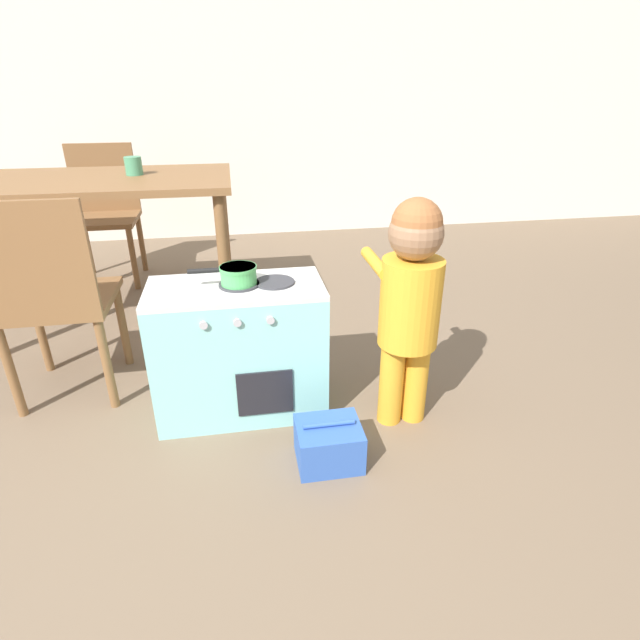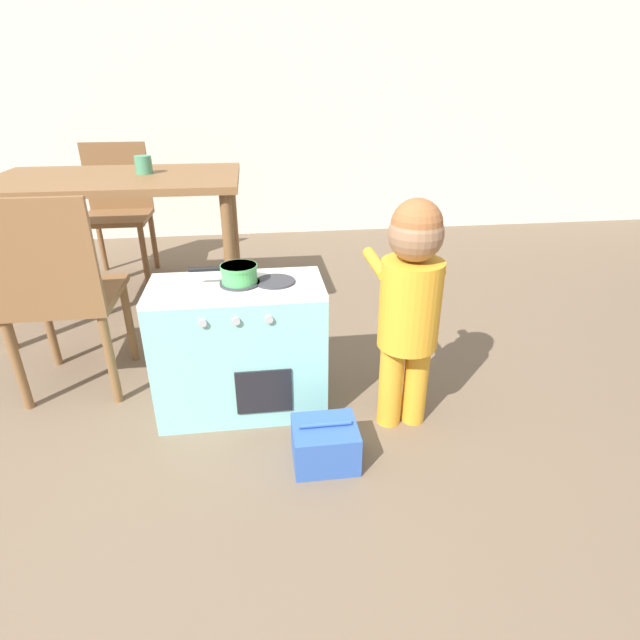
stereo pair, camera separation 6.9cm
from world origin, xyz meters
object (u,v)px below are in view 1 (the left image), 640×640
toy_pot (237,274)px  toy_basket (329,444)px  play_kitchen (240,350)px  cup_on_table (134,166)px  dining_chair_far (105,210)px  dining_table (108,199)px  child_figure (411,292)px  dining_chair_near (52,297)px

toy_pot → toy_basket: (0.27, -0.37, -0.50)m
toy_pot → play_kitchen: bearing=-177.7°
toy_pot → cup_on_table: 1.13m
dining_chair_far → cup_on_table: 0.83m
toy_pot → dining_table: size_ratio=0.20×
child_figure → play_kitchen: bearing=163.9°
play_kitchen → toy_basket: size_ratio=2.91×
cup_on_table → dining_table: bearing=-159.7°
play_kitchen → child_figure: (0.60, -0.17, 0.27)m
play_kitchen → dining_table: 1.19m
child_figure → toy_basket: (-0.33, -0.20, -0.46)m
child_figure → dining_table: bearing=137.0°
toy_pot → child_figure: (0.59, -0.17, -0.04)m
play_kitchen → toy_pot: (0.01, 0.00, 0.31)m
dining_chair_near → cup_on_table: size_ratio=9.61×
toy_pot → dining_chair_near: dining_chair_near is taller
child_figure → cup_on_table: size_ratio=9.81×
toy_basket → dining_chair_far: size_ratio=0.26×
toy_pot → cup_on_table: bearing=115.4°
dining_chair_near → dining_chair_far: 1.46m
toy_basket → dining_chair_near: size_ratio=0.26×
dining_chair_near → child_figure: bearing=-16.3°
play_kitchen → toy_pot: size_ratio=2.63×
toy_basket → child_figure: bearing=31.0°
child_figure → dining_table: size_ratio=0.71×
toy_basket → dining_chair_near: 1.19m
toy_basket → cup_on_table: size_ratio=2.50×
toy_basket → dining_chair_far: dining_chair_far is taller
play_kitchen → dining_table: bearing=122.2°
play_kitchen → dining_chair_far: 1.85m
toy_pot → dining_chair_far: bearing=115.9°
toy_basket → dining_chair_near: (-0.97, 0.58, 0.38)m
play_kitchen → dining_chair_far: bearing=115.6°
child_figure → dining_chair_near: (-1.30, 0.38, -0.08)m
dining_chair_far → cup_on_table: cup_on_table is taller
child_figure → cup_on_table: (-1.06, 1.17, 0.28)m
cup_on_table → toy_basket: bearing=-61.6°
toy_pot → dining_chair_near: 0.75m
child_figure → cup_on_table: child_figure is taller
dining_table → child_figure: bearing=-43.0°
toy_pot → dining_chair_far: dining_chair_far is taller
dining_chair_far → child_figure: bearing=127.3°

